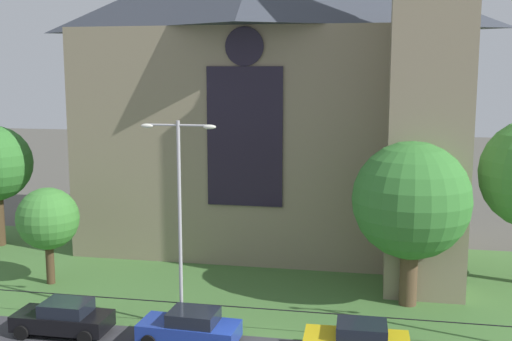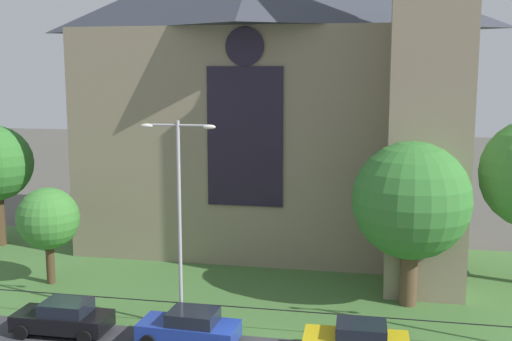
{
  "view_description": "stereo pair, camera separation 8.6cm",
  "coord_description": "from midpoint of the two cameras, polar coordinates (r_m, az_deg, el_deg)",
  "views": [
    {
      "loc": [
        5.29,
        -23.85,
        11.54
      ],
      "look_at": [
        -0.91,
        8.0,
        6.37
      ],
      "focal_mm": 44.76,
      "sensor_mm": 36.0,
      "label": 1
    },
    {
      "loc": [
        5.38,
        -23.83,
        11.54
      ],
      "look_at": [
        -0.91,
        8.0,
        6.37
      ],
      "focal_mm": 44.76,
      "sensor_mm": 36.0,
      "label": 2
    }
  ],
  "objects": [
    {
      "name": "tree_left_near",
      "position": [
        36.08,
        -18.17,
        -4.14
      ],
      "size": [
        3.34,
        3.34,
        5.29
      ],
      "color": "#4C3823",
      "rests_on": "ground"
    },
    {
      "name": "grass_verge",
      "position": [
        34.28,
        1.45,
        -10.62
      ],
      "size": [
        120.0,
        20.0,
        0.01
      ],
      "primitive_type": "cube",
      "color": "#477538",
      "rests_on": "ground"
    },
    {
      "name": "tree_right_near",
      "position": [
        31.75,
        13.64,
        -2.66
      ],
      "size": [
        5.74,
        5.74,
        8.16
      ],
      "color": "brown",
      "rests_on": "ground"
    },
    {
      "name": "streetlamp_near",
      "position": [
        28.19,
        -6.94,
        -2.67
      ],
      "size": [
        3.37,
        0.26,
        9.36
      ],
      "color": "#B2B2B7",
      "rests_on": "ground"
    },
    {
      "name": "ground",
      "position": [
        36.15,
        1.98,
        -9.58
      ],
      "size": [
        160.0,
        160.0,
        0.0
      ],
      "primitive_type": "plane",
      "color": "#56544C"
    },
    {
      "name": "parked_car_black",
      "position": [
        29.96,
        -16.9,
        -12.49
      ],
      "size": [
        4.21,
        2.03,
        1.51
      ],
      "rotation": [
        0.0,
        0.0,
        3.15
      ],
      "color": "black",
      "rests_on": "ground"
    },
    {
      "name": "church_building",
      "position": [
        41.5,
        1.54,
        7.29
      ],
      "size": [
        23.2,
        16.2,
        26.0
      ],
      "color": "gray",
      "rests_on": "ground"
    },
    {
      "name": "parked_car_yellow",
      "position": [
        26.82,
        8.97,
        -14.81
      ],
      "size": [
        4.25,
        2.13,
        1.51
      ],
      "rotation": [
        0.0,
        0.0,
        3.17
      ],
      "color": "gold",
      "rests_on": "ground"
    },
    {
      "name": "iron_railing",
      "position": [
        29.39,
        -4.86,
        -12.08
      ],
      "size": [
        28.19,
        0.07,
        1.13
      ],
      "color": "black",
      "rests_on": "ground"
    },
    {
      "name": "parked_car_blue",
      "position": [
        27.89,
        -5.99,
        -13.79
      ],
      "size": [
        4.28,
        2.18,
        1.51
      ],
      "rotation": [
        0.0,
        0.0,
        3.1
      ],
      "color": "#1E3899",
      "rests_on": "ground"
    }
  ]
}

